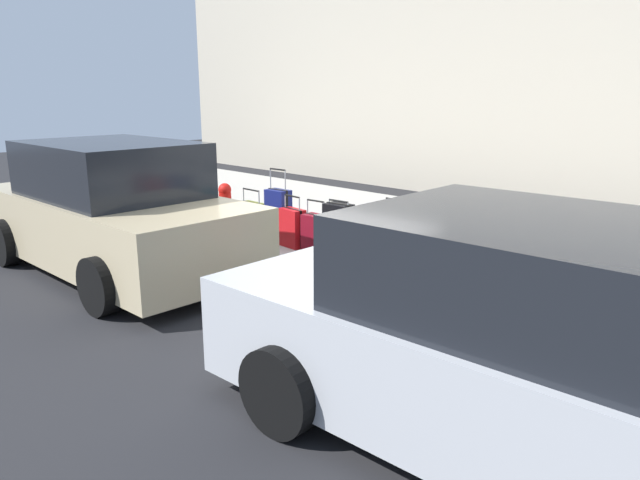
{
  "coord_description": "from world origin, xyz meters",
  "views": [
    {
      "loc": [
        -5.23,
        4.97,
        2.31
      ],
      "look_at": [
        -0.25,
        0.01,
        0.54
      ],
      "focal_mm": 33.27,
      "sensor_mm": 36.0,
      "label": 1
    }
  ],
  "objects_px": {
    "suitcase_navy_9": "(278,215)",
    "parked_car_silver_0": "(548,351)",
    "suitcase_navy_2": "(466,257)",
    "suitcase_olive_10": "(252,219)",
    "parked_car_beige_1": "(114,212)",
    "bollard_post": "(194,200)",
    "suitcase_maroon_7": "(316,233)",
    "suitcase_silver_5": "(369,244)",
    "suitcase_olive_3": "(423,259)",
    "suitcase_red_8": "(293,228)",
    "suitcase_red_1": "(508,271)",
    "suitcase_maroon_0": "(560,283)",
    "fire_hydrant": "(225,205)",
    "suitcase_black_6": "(338,231)",
    "suitcase_teal_4": "(395,247)"
  },
  "relations": [
    {
      "from": "parked_car_beige_1",
      "to": "suitcase_maroon_7",
      "type": "bearing_deg",
      "value": -125.2
    },
    {
      "from": "suitcase_maroon_0",
      "to": "suitcase_maroon_7",
      "type": "height_order",
      "value": "suitcase_maroon_7"
    },
    {
      "from": "suitcase_red_1",
      "to": "suitcase_navy_2",
      "type": "distance_m",
      "value": 0.54
    },
    {
      "from": "suitcase_silver_5",
      "to": "suitcase_red_8",
      "type": "distance_m",
      "value": 1.34
    },
    {
      "from": "suitcase_olive_10",
      "to": "parked_car_silver_0",
      "type": "bearing_deg",
      "value": 159.42
    },
    {
      "from": "suitcase_navy_9",
      "to": "parked_car_beige_1",
      "type": "height_order",
      "value": "parked_car_beige_1"
    },
    {
      "from": "suitcase_maroon_7",
      "to": "suitcase_navy_9",
      "type": "relative_size",
      "value": 0.68
    },
    {
      "from": "suitcase_navy_9",
      "to": "suitcase_olive_10",
      "type": "distance_m",
      "value": 0.51
    },
    {
      "from": "suitcase_olive_3",
      "to": "suitcase_silver_5",
      "type": "bearing_deg",
      "value": -7.54
    },
    {
      "from": "suitcase_red_8",
      "to": "bollard_post",
      "type": "height_order",
      "value": "bollard_post"
    },
    {
      "from": "suitcase_red_1",
      "to": "suitcase_black_6",
      "type": "height_order",
      "value": "suitcase_red_1"
    },
    {
      "from": "suitcase_navy_2",
      "to": "suitcase_olive_3",
      "type": "height_order",
      "value": "suitcase_navy_2"
    },
    {
      "from": "suitcase_navy_9",
      "to": "bollard_post",
      "type": "xyz_separation_m",
      "value": [
        1.92,
        0.22,
        0.01
      ]
    },
    {
      "from": "suitcase_black_6",
      "to": "suitcase_olive_3",
      "type": "bearing_deg",
      "value": 178.67
    },
    {
      "from": "suitcase_olive_10",
      "to": "bollard_post",
      "type": "height_order",
      "value": "bollard_post"
    },
    {
      "from": "suitcase_olive_10",
      "to": "parked_car_beige_1",
      "type": "bearing_deg",
      "value": 85.48
    },
    {
      "from": "suitcase_navy_9",
      "to": "bollard_post",
      "type": "height_order",
      "value": "suitcase_navy_9"
    },
    {
      "from": "parked_car_silver_0",
      "to": "parked_car_beige_1",
      "type": "distance_m",
      "value": 5.8
    },
    {
      "from": "fire_hydrant",
      "to": "suitcase_black_6",
      "type": "bearing_deg",
      "value": 179.61
    },
    {
      "from": "suitcase_navy_2",
      "to": "suitcase_olive_10",
      "type": "xyz_separation_m",
      "value": [
        3.7,
        0.1,
        -0.12
      ]
    },
    {
      "from": "suitcase_navy_2",
      "to": "parked_car_beige_1",
      "type": "bearing_deg",
      "value": 29.84
    },
    {
      "from": "suitcase_silver_5",
      "to": "suitcase_black_6",
      "type": "xyz_separation_m",
      "value": [
        0.46,
        0.09,
        0.11
      ]
    },
    {
      "from": "suitcase_teal_4",
      "to": "suitcase_silver_5",
      "type": "height_order",
      "value": "suitcase_teal_4"
    },
    {
      "from": "suitcase_maroon_0",
      "to": "fire_hydrant",
      "type": "bearing_deg",
      "value": 0.23
    },
    {
      "from": "suitcase_silver_5",
      "to": "parked_car_silver_0",
      "type": "bearing_deg",
      "value": 146.37
    },
    {
      "from": "suitcase_navy_9",
      "to": "parked_car_silver_0",
      "type": "relative_size",
      "value": 0.23
    },
    {
      "from": "suitcase_maroon_7",
      "to": "bollard_post",
      "type": "relative_size",
      "value": 0.94
    },
    {
      "from": "suitcase_olive_3",
      "to": "bollard_post",
      "type": "height_order",
      "value": "suitcase_olive_3"
    },
    {
      "from": "bollard_post",
      "to": "suitcase_teal_4",
      "type": "bearing_deg",
      "value": -177.73
    },
    {
      "from": "parked_car_silver_0",
      "to": "suitcase_navy_9",
      "type": "bearing_deg",
      "value": -23.54
    },
    {
      "from": "suitcase_teal_4",
      "to": "bollard_post",
      "type": "distance_m",
      "value": 4.17
    },
    {
      "from": "bollard_post",
      "to": "suitcase_navy_9",
      "type": "bearing_deg",
      "value": -173.38
    },
    {
      "from": "suitcase_black_6",
      "to": "suitcase_red_8",
      "type": "xyz_separation_m",
      "value": [
        0.87,
        0.03,
        -0.09
      ]
    },
    {
      "from": "suitcase_navy_2",
      "to": "suitcase_olive_10",
      "type": "bearing_deg",
      "value": 1.56
    },
    {
      "from": "suitcase_maroon_0",
      "to": "suitcase_red_1",
      "type": "height_order",
      "value": "suitcase_red_1"
    },
    {
      "from": "suitcase_olive_3",
      "to": "parked_car_beige_1",
      "type": "height_order",
      "value": "parked_car_beige_1"
    },
    {
      "from": "suitcase_black_6",
      "to": "bollard_post",
      "type": "bearing_deg",
      "value": 2.35
    },
    {
      "from": "bollard_post",
      "to": "suitcase_maroon_7",
      "type": "bearing_deg",
      "value": -177.25
    },
    {
      "from": "suitcase_red_1",
      "to": "bollard_post",
      "type": "distance_m",
      "value": 5.68
    },
    {
      "from": "suitcase_maroon_7",
      "to": "bollard_post",
      "type": "distance_m",
      "value": 2.81
    },
    {
      "from": "suitcase_navy_2",
      "to": "suitcase_maroon_0",
      "type": "bearing_deg",
      "value": 179.01
    },
    {
      "from": "suitcase_maroon_7",
      "to": "suitcase_red_1",
      "type": "bearing_deg",
      "value": -179.86
    },
    {
      "from": "suitcase_maroon_0",
      "to": "suitcase_olive_10",
      "type": "height_order",
      "value": "suitcase_olive_10"
    },
    {
      "from": "suitcase_navy_2",
      "to": "suitcase_navy_9",
      "type": "height_order",
      "value": "suitcase_navy_2"
    },
    {
      "from": "suitcase_navy_2",
      "to": "suitcase_red_1",
      "type": "bearing_deg",
      "value": 174.79
    },
    {
      "from": "suitcase_olive_3",
      "to": "suitcase_silver_5",
      "type": "distance_m",
      "value": 0.94
    },
    {
      "from": "suitcase_navy_2",
      "to": "suitcase_olive_3",
      "type": "relative_size",
      "value": 1.32
    },
    {
      "from": "suitcase_navy_2",
      "to": "suitcase_navy_9",
      "type": "bearing_deg",
      "value": -0.57
    },
    {
      "from": "suitcase_maroon_0",
      "to": "suitcase_olive_10",
      "type": "bearing_deg",
      "value": 0.99
    },
    {
      "from": "suitcase_silver_5",
      "to": "parked_car_beige_1",
      "type": "distance_m",
      "value": 3.33
    }
  ]
}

